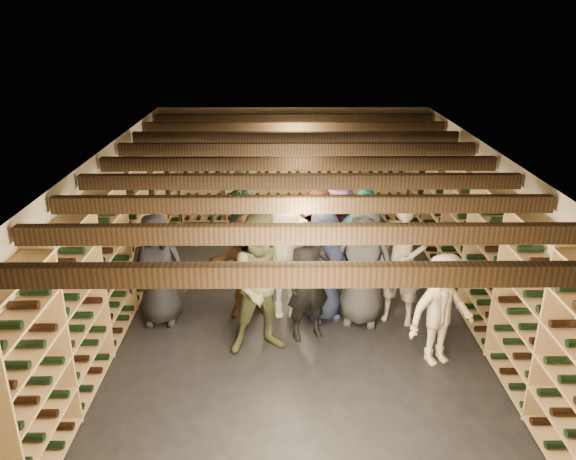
% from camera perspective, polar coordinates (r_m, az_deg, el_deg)
% --- Properties ---
extents(ground, '(8.00, 8.00, 0.00)m').
position_cam_1_polar(ground, '(8.58, 0.98, -8.01)').
color(ground, black).
rests_on(ground, ground).
extents(walls, '(5.52, 8.02, 2.40)m').
position_cam_1_polar(walls, '(8.06, 1.03, -0.54)').
color(walls, '#B9A98F').
rests_on(walls, ground).
extents(ceiling, '(5.50, 8.00, 0.01)m').
position_cam_1_polar(ceiling, '(7.70, 1.09, 7.78)').
color(ceiling, beige).
rests_on(ceiling, walls).
extents(ceiling_joists, '(5.40, 7.12, 0.18)m').
position_cam_1_polar(ceiling_joists, '(7.74, 1.08, 6.77)').
color(ceiling_joists, black).
rests_on(ceiling_joists, ground).
extents(wine_rack_left, '(0.32, 7.50, 2.15)m').
position_cam_1_polar(wine_rack_left, '(8.45, -16.69, -1.36)').
color(wine_rack_left, tan).
rests_on(wine_rack_left, ground).
extents(wine_rack_right, '(0.32, 7.50, 2.15)m').
position_cam_1_polar(wine_rack_right, '(8.57, 18.47, -1.24)').
color(wine_rack_right, tan).
rests_on(wine_rack_right, ground).
extents(wine_rack_back, '(4.70, 0.30, 2.15)m').
position_cam_1_polar(wine_rack_back, '(11.74, 0.57, 5.82)').
color(wine_rack_back, tan).
rests_on(wine_rack_back, ground).
extents(crate_stack_left, '(0.59, 0.51, 0.85)m').
position_cam_1_polar(crate_stack_left, '(10.25, 2.69, -0.35)').
color(crate_stack_left, tan).
rests_on(crate_stack_left, ground).
extents(crate_stack_right, '(0.59, 0.49, 0.34)m').
position_cam_1_polar(crate_stack_right, '(10.58, 5.20, -1.20)').
color(crate_stack_right, tan).
rests_on(crate_stack_right, ground).
extents(crate_loose, '(0.50, 0.34, 0.17)m').
position_cam_1_polar(crate_loose, '(9.88, 5.48, -3.44)').
color(crate_loose, tan).
rests_on(crate_loose, ground).
extents(person_0, '(0.82, 0.55, 1.64)m').
position_cam_1_polar(person_0, '(8.10, -13.10, -3.95)').
color(person_0, black).
rests_on(person_0, ground).
extents(person_1, '(0.70, 0.58, 1.66)m').
position_cam_1_polar(person_1, '(7.52, 2.13, -5.31)').
color(person_1, black).
rests_on(person_1, ground).
extents(person_2, '(1.06, 0.90, 1.91)m').
position_cam_1_polar(person_2, '(7.20, -2.44, -5.51)').
color(person_2, '#515332').
rests_on(person_2, ground).
extents(person_3, '(1.10, 0.88, 1.49)m').
position_cam_1_polar(person_3, '(7.28, 15.40, -7.87)').
color(person_3, beige).
rests_on(person_3, ground).
extents(person_4, '(1.16, 0.71, 1.84)m').
position_cam_1_polar(person_4, '(8.46, 7.50, -1.68)').
color(person_4, '#1C6F69').
rests_on(person_4, ground).
extents(person_5, '(1.48, 0.78, 1.53)m').
position_cam_1_polar(person_5, '(8.18, -4.06, -3.60)').
color(person_5, brown).
rests_on(person_5, ground).
extents(person_6, '(0.93, 0.77, 1.64)m').
position_cam_1_polar(person_6, '(8.01, 3.66, -3.68)').
color(person_6, '#1F2643').
rests_on(person_6, ground).
extents(person_7, '(0.80, 0.68, 1.88)m').
position_cam_1_polar(person_7, '(8.02, 11.53, -3.17)').
color(person_7, gray).
rests_on(person_7, ground).
extents(person_8, '(1.06, 0.95, 1.79)m').
position_cam_1_polar(person_8, '(8.49, 3.43, -1.68)').
color(person_8, '#431D15').
rests_on(person_8, ground).
extents(person_9, '(1.15, 0.74, 1.68)m').
position_cam_1_polar(person_9, '(8.04, -0.27, -3.43)').
color(person_9, beige).
rests_on(person_9, ground).
extents(person_10, '(1.13, 0.65, 1.82)m').
position_cam_1_polar(person_10, '(9.41, -4.80, 0.73)').
color(person_10, '#24442E').
rests_on(person_10, ground).
extents(person_11, '(1.74, 0.77, 1.81)m').
position_cam_1_polar(person_11, '(8.94, 4.98, -0.41)').
color(person_11, '#945995').
rests_on(person_11, ground).
extents(person_12, '(0.98, 0.74, 1.81)m').
position_cam_1_polar(person_12, '(7.93, 7.62, -3.46)').
color(person_12, '#313236').
rests_on(person_12, ground).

